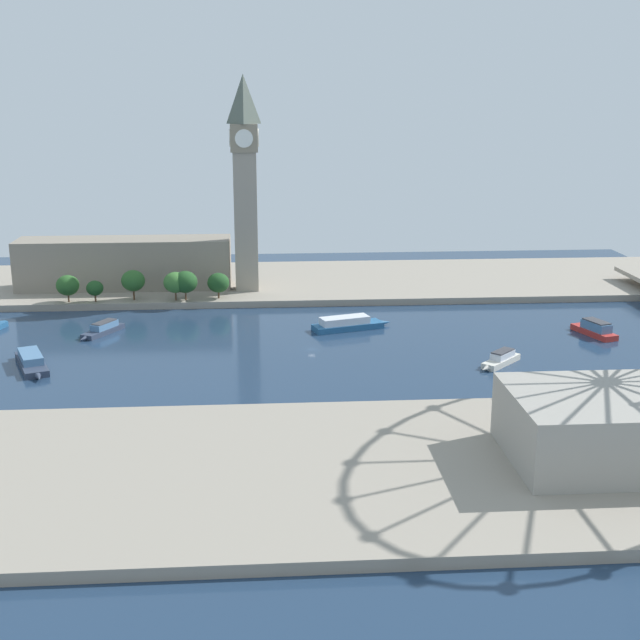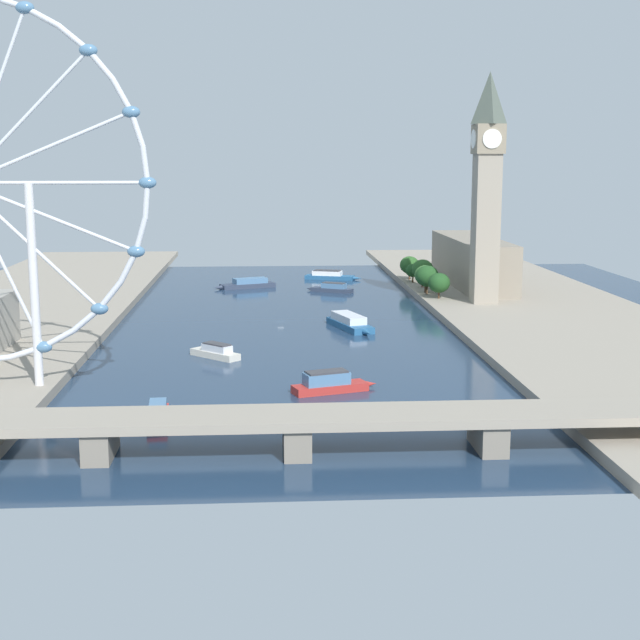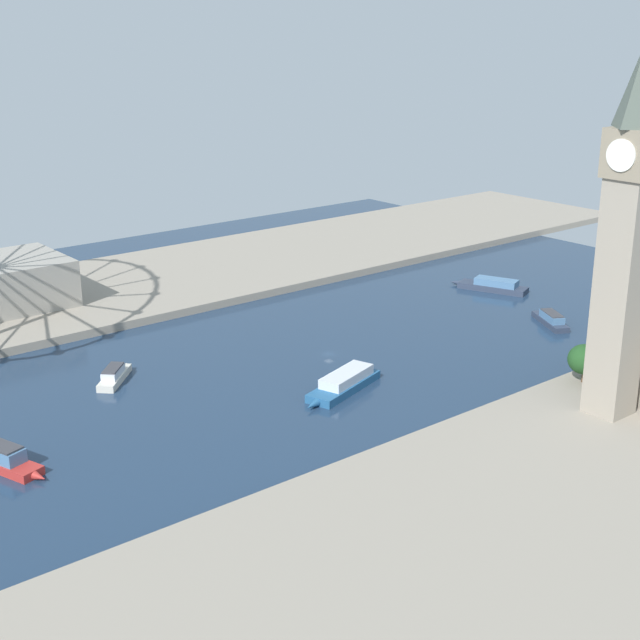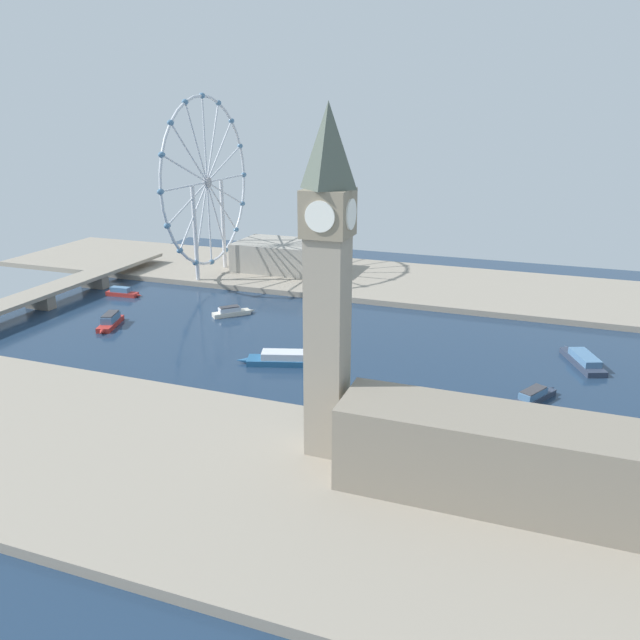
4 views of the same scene
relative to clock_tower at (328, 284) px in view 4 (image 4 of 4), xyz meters
name	(u,v)px [view 4 (image 4 of 4)]	position (x,y,z in m)	size (l,w,h in m)	color
ground_plane	(341,347)	(88.66, 24.85, -53.72)	(388.96, 388.96, 0.00)	#1E334C
riverbank_left	(219,474)	(-20.82, 24.85, -52.22)	(90.00, 520.00, 3.00)	gray
riverbank_right	(398,282)	(198.14, 24.85, -52.22)	(90.00, 520.00, 3.00)	gray
clock_tower	(328,284)	(0.00, 0.00, 0.00)	(13.14, 13.14, 97.67)	gray
parliament_block	(535,465)	(-8.30, -57.64, -39.07)	(22.00, 99.27, 23.31)	gray
tree_row_embankment	(480,420)	(18.94, -41.75, -42.81)	(13.03, 75.84, 13.53)	#513823
ferris_wheel	(207,184)	(174.35, 136.45, 3.48)	(101.02, 3.20, 104.89)	silver
riverside_hall	(285,256)	(198.95, 97.94, -42.02)	(37.78, 59.29, 17.40)	gray
river_bridge	(39,295)	(88.66, 190.15, -46.67)	(200.96, 16.91, 9.05)	gray
tour_boat_0	(110,321)	(77.33, 137.45, -51.24)	(25.00, 12.65, 6.14)	#B22D28
tour_boat_1	(283,359)	(62.31, 41.05, -51.43)	(16.56, 33.67, 5.38)	#235684
tour_boat_2	(534,396)	(61.74, -56.67, -51.81)	(23.29, 15.04, 4.76)	#2D384C
tour_boat_3	(583,360)	(103.46, -74.09, -51.67)	(32.05, 17.65, 4.97)	#2D384C
tour_boat_4	(122,292)	(122.12, 163.93, -51.66)	(6.33, 21.51, 5.08)	#B22D28
tour_boat_6	(232,312)	(111.82, 90.31, -51.78)	(18.40, 18.19, 4.93)	beige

